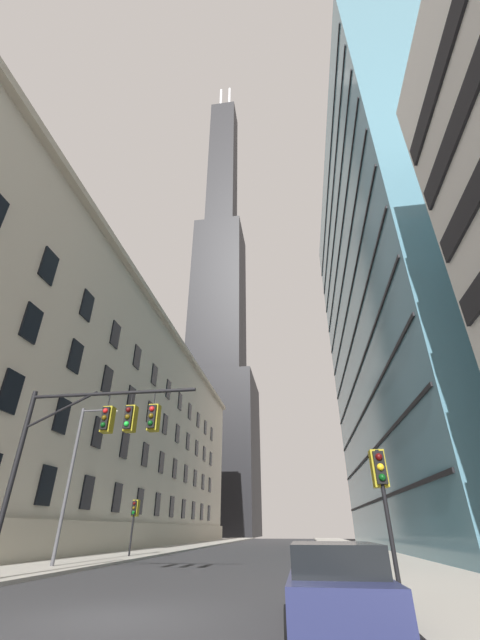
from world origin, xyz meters
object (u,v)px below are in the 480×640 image
traffic_signal_mast (97,433)px  traffic_light_far_left (135,511)px  street_lamppost (77,465)px  parked_car (337,586)px  traffic_light_near_right (380,476)px

traffic_signal_mast → traffic_light_far_left: traffic_signal_mast is taller
street_lamppost → parked_car: size_ratio=1.65×
traffic_light_far_left → street_lamppost: 8.11m
traffic_light_far_left → traffic_light_near_right: bearing=-48.4°
traffic_signal_mast → traffic_light_far_left: size_ratio=2.18×
traffic_light_near_right → traffic_light_far_left: bearing=131.6°
traffic_signal_mast → traffic_light_near_right: traffic_signal_mast is taller
traffic_signal_mast → parked_car: traffic_signal_mast is taller
traffic_signal_mast → traffic_light_far_left: 14.13m
traffic_light_far_left → parked_car: bearing=-57.3°
traffic_light_near_right → street_lamppost: street_lamppost is taller
traffic_light_far_left → parked_car: (12.02, -18.75, -2.07)m
traffic_light_near_right → traffic_light_far_left: size_ratio=1.09×
traffic_signal_mast → traffic_light_near_right: size_ratio=2.00×
traffic_signal_mast → traffic_light_far_left: (-3.57, 13.48, -2.24)m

